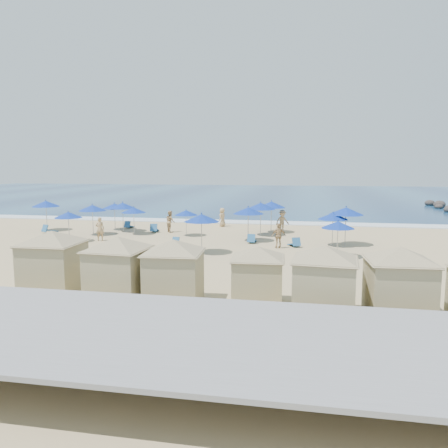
{
  "coord_description": "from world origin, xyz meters",
  "views": [
    {
      "loc": [
        6.95,
        -25.19,
        5.31
      ],
      "look_at": [
        1.76,
        3.0,
        1.5
      ],
      "focal_mm": 35.0,
      "sensor_mm": 36.0,
      "label": 1
    }
  ],
  "objects_px": {
    "umbrella_1": "(92,208)",
    "umbrella_10": "(346,211)",
    "trash_bin": "(134,261)",
    "beachgoer_3": "(282,221)",
    "cabana_5": "(399,274)",
    "umbrella_13": "(123,206)",
    "cabana_0": "(53,254)",
    "cabana_1": "(118,260)",
    "umbrella_0": "(46,204)",
    "umbrella_6": "(201,218)",
    "beachgoer_0": "(100,229)",
    "umbrella_11": "(338,225)",
    "umbrella_2": "(114,206)",
    "umbrella_8": "(248,211)",
    "umbrella_12": "(333,216)",
    "beachgoer_2": "(279,236)",
    "umbrella_5": "(186,213)",
    "umbrella_9": "(271,205)",
    "umbrella_3": "(68,215)",
    "cabana_3": "(258,268)",
    "cabana_2": "(174,264)",
    "beachgoer_4": "(222,217)",
    "beachgoer_1": "(170,221)",
    "umbrella_4": "(134,210)",
    "cabana_4": "(325,272)"
  },
  "relations": [
    {
      "from": "umbrella_1",
      "to": "umbrella_10",
      "type": "bearing_deg",
      "value": -3.32
    },
    {
      "from": "trash_bin",
      "to": "beachgoer_3",
      "type": "xyz_separation_m",
      "value": [
        6.93,
        14.43,
        0.47
      ]
    },
    {
      "from": "cabana_5",
      "to": "umbrella_13",
      "type": "distance_m",
      "value": 25.12
    },
    {
      "from": "cabana_0",
      "to": "umbrella_10",
      "type": "xyz_separation_m",
      "value": [
        13.0,
        13.95,
        0.63
      ]
    },
    {
      "from": "cabana_0",
      "to": "cabana_1",
      "type": "bearing_deg",
      "value": -7.09
    },
    {
      "from": "umbrella_0",
      "to": "umbrella_6",
      "type": "height_order",
      "value": "umbrella_0"
    },
    {
      "from": "beachgoer_0",
      "to": "umbrella_11",
      "type": "bearing_deg",
      "value": 158.83
    },
    {
      "from": "umbrella_2",
      "to": "umbrella_8",
      "type": "xyz_separation_m",
      "value": [
        11.76,
        -3.65,
        0.2
      ]
    },
    {
      "from": "umbrella_6",
      "to": "umbrella_12",
      "type": "relative_size",
      "value": 1.09
    },
    {
      "from": "umbrella_11",
      "to": "cabana_5",
      "type": "bearing_deg",
      "value": -82.73
    },
    {
      "from": "beachgoer_2",
      "to": "umbrella_11",
      "type": "bearing_deg",
      "value": 126.17
    },
    {
      "from": "umbrella_5",
      "to": "umbrella_12",
      "type": "distance_m",
      "value": 11.05
    },
    {
      "from": "cabana_0",
      "to": "beachgoer_2",
      "type": "bearing_deg",
      "value": 54.4
    },
    {
      "from": "umbrella_9",
      "to": "umbrella_3",
      "type": "bearing_deg",
      "value": -153.04
    },
    {
      "from": "umbrella_3",
      "to": "umbrella_8",
      "type": "bearing_deg",
      "value": 11.64
    },
    {
      "from": "beachgoer_0",
      "to": "umbrella_1",
      "type": "bearing_deg",
      "value": -65.35
    },
    {
      "from": "cabana_3",
      "to": "umbrella_2",
      "type": "xyz_separation_m",
      "value": [
        -13.96,
        17.98,
        0.54
      ]
    },
    {
      "from": "trash_bin",
      "to": "umbrella_11",
      "type": "xyz_separation_m",
      "value": [
        10.6,
        5.01,
        1.49
      ]
    },
    {
      "from": "cabana_0",
      "to": "beachgoer_2",
      "type": "height_order",
      "value": "cabana_0"
    },
    {
      "from": "cabana_2",
      "to": "umbrella_10",
      "type": "height_order",
      "value": "cabana_2"
    },
    {
      "from": "trash_bin",
      "to": "cabana_0",
      "type": "distance_m",
      "value": 5.16
    },
    {
      "from": "cabana_5",
      "to": "umbrella_0",
      "type": "xyz_separation_m",
      "value": [
        -24.3,
        17.13,
        0.6
      ]
    },
    {
      "from": "umbrella_9",
      "to": "umbrella_0",
      "type": "bearing_deg",
      "value": -173.08
    },
    {
      "from": "umbrella_3",
      "to": "umbrella_5",
      "type": "distance_m",
      "value": 8.48
    },
    {
      "from": "trash_bin",
      "to": "beachgoer_4",
      "type": "xyz_separation_m",
      "value": [
        1.55,
        16.71,
        0.39
      ]
    },
    {
      "from": "umbrella_8",
      "to": "umbrella_0",
      "type": "bearing_deg",
      "value": 172.75
    },
    {
      "from": "trash_bin",
      "to": "beachgoer_4",
      "type": "height_order",
      "value": "beachgoer_4"
    },
    {
      "from": "umbrella_3",
      "to": "beachgoer_1",
      "type": "distance_m",
      "value": 8.09
    },
    {
      "from": "umbrella_10",
      "to": "umbrella_4",
      "type": "bearing_deg",
      "value": 173.07
    },
    {
      "from": "cabana_1",
      "to": "umbrella_12",
      "type": "bearing_deg",
      "value": 56.75
    },
    {
      "from": "trash_bin",
      "to": "cabana_5",
      "type": "relative_size",
      "value": 0.19
    },
    {
      "from": "umbrella_0",
      "to": "beachgoer_1",
      "type": "bearing_deg",
      "value": 5.22
    },
    {
      "from": "umbrella_4",
      "to": "umbrella_6",
      "type": "distance_m",
      "value": 9.43
    },
    {
      "from": "cabana_1",
      "to": "umbrella_3",
      "type": "height_order",
      "value": "cabana_1"
    },
    {
      "from": "cabana_0",
      "to": "umbrella_11",
      "type": "relative_size",
      "value": 2.12
    },
    {
      "from": "umbrella_3",
      "to": "umbrella_8",
      "type": "relative_size",
      "value": 0.87
    },
    {
      "from": "umbrella_8",
      "to": "umbrella_6",
      "type": "bearing_deg",
      "value": -115.14
    },
    {
      "from": "cabana_0",
      "to": "beachgoer_2",
      "type": "xyz_separation_m",
      "value": [
        8.63,
        12.05,
        -0.87
      ]
    },
    {
      "from": "umbrella_12",
      "to": "umbrella_13",
      "type": "bearing_deg",
      "value": 167.46
    },
    {
      "from": "umbrella_0",
      "to": "beachgoer_1",
      "type": "xyz_separation_m",
      "value": [
        10.39,
        0.95,
        -1.35
      ]
    },
    {
      "from": "umbrella_5",
      "to": "umbrella_9",
      "type": "distance_m",
      "value": 6.92
    },
    {
      "from": "umbrella_1",
      "to": "umbrella_2",
      "type": "xyz_separation_m",
      "value": [
        0.49,
        2.94,
        -0.11
      ]
    },
    {
      "from": "umbrella_1",
      "to": "umbrella_4",
      "type": "distance_m",
      "value": 3.16
    },
    {
      "from": "cabana_2",
      "to": "cabana_5",
      "type": "relative_size",
      "value": 0.98
    },
    {
      "from": "cabana_4",
      "to": "umbrella_10",
      "type": "distance_m",
      "value": 14.96
    },
    {
      "from": "umbrella_6",
      "to": "beachgoer_2",
      "type": "bearing_deg",
      "value": 29.05
    },
    {
      "from": "cabana_3",
      "to": "umbrella_10",
      "type": "relative_size",
      "value": 1.51
    },
    {
      "from": "umbrella_11",
      "to": "umbrella_4",
      "type": "bearing_deg",
      "value": 157.87
    },
    {
      "from": "trash_bin",
      "to": "beachgoer_0",
      "type": "xyz_separation_m",
      "value": [
        -5.7,
        7.83,
        0.42
      ]
    },
    {
      "from": "trash_bin",
      "to": "umbrella_9",
      "type": "bearing_deg",
      "value": 63.37
    }
  ]
}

